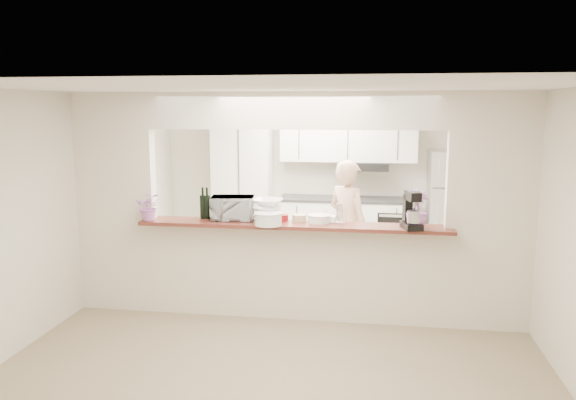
% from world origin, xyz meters
% --- Properties ---
extents(floor, '(6.00, 6.00, 0.00)m').
position_xyz_m(floor, '(0.00, 0.00, 0.00)').
color(floor, gray).
rests_on(floor, ground).
extents(tile_overlay, '(5.00, 2.90, 0.01)m').
position_xyz_m(tile_overlay, '(0.00, 1.55, 0.01)').
color(tile_overlay, beige).
rests_on(tile_overlay, floor).
extents(partition, '(5.00, 0.15, 2.50)m').
position_xyz_m(partition, '(0.00, 0.00, 1.48)').
color(partition, silver).
rests_on(partition, floor).
extents(bar_counter, '(3.40, 0.38, 1.09)m').
position_xyz_m(bar_counter, '(0.00, -0.00, 0.58)').
color(bar_counter, silver).
rests_on(bar_counter, floor).
extents(kitchen_cabinets, '(3.15, 0.62, 2.25)m').
position_xyz_m(kitchen_cabinets, '(-0.19, 2.72, 0.97)').
color(kitchen_cabinets, silver).
rests_on(kitchen_cabinets, floor).
extents(refrigerator, '(0.75, 0.70, 1.70)m').
position_xyz_m(refrigerator, '(2.05, 2.65, 0.85)').
color(refrigerator, '#9FA0A4').
rests_on(refrigerator, floor).
extents(flower_left, '(0.33, 0.30, 0.31)m').
position_xyz_m(flower_left, '(-1.60, -0.14, 1.25)').
color(flower_left, pink).
rests_on(flower_left, bar_counter).
extents(wine_bottle_a, '(0.07, 0.07, 0.35)m').
position_xyz_m(wine_bottle_a, '(-1.05, 0.07, 1.23)').
color(wine_bottle_a, black).
rests_on(wine_bottle_a, bar_counter).
extents(wine_bottle_b, '(0.07, 0.07, 0.35)m').
position_xyz_m(wine_bottle_b, '(-1.00, 0.07, 1.23)').
color(wine_bottle_b, black).
rests_on(wine_bottle_b, bar_counter).
extents(toaster_oven, '(0.52, 0.39, 0.26)m').
position_xyz_m(toaster_oven, '(-0.70, 0.05, 1.22)').
color(toaster_oven, '#B8B7BD').
rests_on(toaster_oven, bar_counter).
extents(serving_bowls, '(0.36, 0.36, 0.24)m').
position_xyz_m(serving_bowls, '(-0.30, 0.05, 1.21)').
color(serving_bowls, white).
rests_on(serving_bowls, bar_counter).
extents(plate_stack_a, '(0.30, 0.30, 0.14)m').
position_xyz_m(plate_stack_a, '(-0.25, -0.19, 1.16)').
color(plate_stack_a, white).
rests_on(plate_stack_a, bar_counter).
extents(plate_stack_b, '(0.25, 0.25, 0.09)m').
position_xyz_m(plate_stack_b, '(0.27, 0.03, 1.13)').
color(plate_stack_b, white).
rests_on(plate_stack_b, bar_counter).
extents(red_bowl, '(0.15, 0.15, 0.07)m').
position_xyz_m(red_bowl, '(-0.15, 0.08, 1.12)').
color(red_bowl, maroon).
rests_on(red_bowl, bar_counter).
extents(tan_bowl, '(0.16, 0.16, 0.07)m').
position_xyz_m(tan_bowl, '(0.05, 0.08, 1.13)').
color(tan_bowl, tan).
rests_on(tan_bowl, bar_counter).
extents(utensil_caddy, '(0.24, 0.16, 0.21)m').
position_xyz_m(utensil_caddy, '(0.45, 0.05, 1.18)').
color(utensil_caddy, silver).
rests_on(utensil_caddy, bar_counter).
extents(stand_mixer, '(0.23, 0.30, 0.39)m').
position_xyz_m(stand_mixer, '(1.25, -0.14, 1.27)').
color(stand_mixer, black).
rests_on(stand_mixer, bar_counter).
extents(flower_right, '(0.30, 0.30, 0.41)m').
position_xyz_m(flower_right, '(1.30, -0.12, 1.29)').
color(flower_right, '#C66ABF').
rests_on(flower_right, bar_counter).
extents(person, '(0.73, 0.71, 1.68)m').
position_xyz_m(person, '(0.54, 1.03, 0.84)').
color(person, tan).
rests_on(person, floor).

